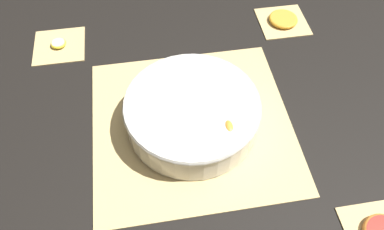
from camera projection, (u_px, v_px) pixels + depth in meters
name	position (u px, v px, depth m)	size (l,w,h in m)	color
ground_plane	(192.00, 124.00, 0.83)	(6.00, 6.00, 0.00)	black
bamboo_mat_center	(192.00, 124.00, 0.83)	(0.42, 0.44, 0.01)	#D6B775
coaster_mat_near_right	(283.00, 21.00, 1.04)	(0.13, 0.13, 0.01)	#D6B775
coaster_mat_far_right	(59.00, 45.00, 0.98)	(0.13, 0.13, 0.01)	#D6B775
fruit_salad_bowl	(192.00, 111.00, 0.80)	(0.29, 0.29, 0.08)	silver
orange_slice_whole	(283.00, 19.00, 1.03)	(0.08, 0.08, 0.01)	#F9A338
banana_coin_single	(58.00, 43.00, 0.97)	(0.04, 0.04, 0.01)	beige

